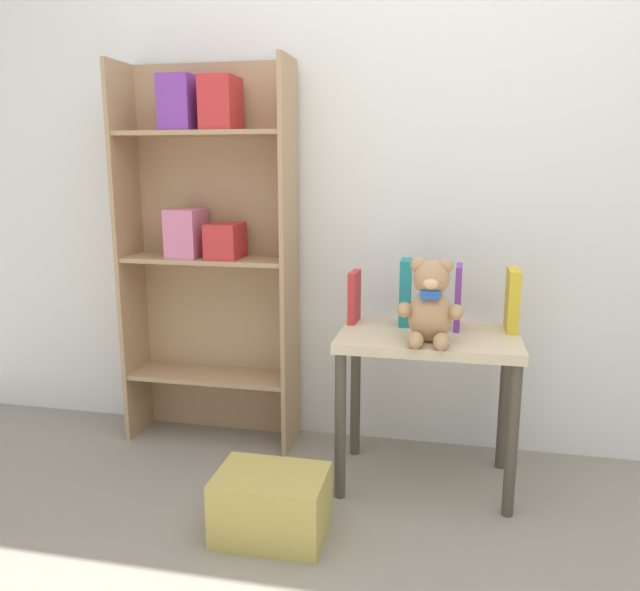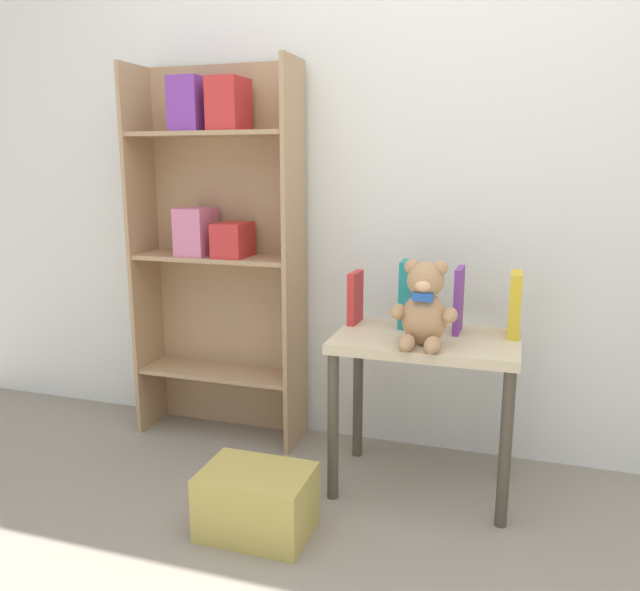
{
  "view_description": "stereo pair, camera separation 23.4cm",
  "coord_description": "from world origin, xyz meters",
  "views": [
    {
      "loc": [
        0.13,
        -1.08,
        1.17
      ],
      "look_at": [
        -0.35,
        1.16,
        0.69
      ],
      "focal_mm": 35.0,
      "sensor_mm": 36.0,
      "label": 1
    },
    {
      "loc": [
        0.35,
        -1.02,
        1.17
      ],
      "look_at": [
        -0.35,
        1.16,
        0.69
      ],
      "focal_mm": 35.0,
      "sensor_mm": 36.0,
      "label": 2
    }
  ],
  "objects": [
    {
      "name": "wall_back",
      "position": [
        0.0,
        1.48,
        1.25
      ],
      "size": [
        4.8,
        0.06,
        2.5
      ],
      "color": "silver",
      "rests_on": "ground_plane"
    },
    {
      "name": "bookshelf_side",
      "position": [
        -0.86,
        1.35,
        0.89
      ],
      "size": [
        0.71,
        0.24,
        1.57
      ],
      "color": "tan",
      "rests_on": "ground_plane"
    },
    {
      "name": "book_standing_teal",
      "position": [
        -0.03,
        1.22,
        0.7
      ],
      "size": [
        0.04,
        0.11,
        0.25
      ],
      "primitive_type": "cube",
      "rotation": [
        0.0,
        0.0,
        0.02
      ],
      "color": "teal",
      "rests_on": "display_table"
    },
    {
      "name": "book_standing_yellow",
      "position": [
        0.35,
        1.22,
        0.69
      ],
      "size": [
        0.04,
        0.15,
        0.23
      ],
      "primitive_type": "cube",
      "rotation": [
        0.0,
        0.0,
        0.01
      ],
      "color": "gold",
      "rests_on": "display_table"
    },
    {
      "name": "book_standing_red",
      "position": [
        -0.23,
        1.22,
        0.67
      ],
      "size": [
        0.03,
        0.12,
        0.2
      ],
      "primitive_type": "cube",
      "rotation": [
        0.0,
        0.0,
        -0.05
      ],
      "color": "red",
      "rests_on": "display_table"
    },
    {
      "name": "display_table",
      "position": [
        0.06,
        1.11,
        0.48
      ],
      "size": [
        0.64,
        0.41,
        0.58
      ],
      "color": "beige",
      "rests_on": "ground_plane"
    },
    {
      "name": "storage_bin",
      "position": [
        -0.4,
        0.65,
        0.11
      ],
      "size": [
        0.35,
        0.25,
        0.21
      ],
      "color": "tan",
      "rests_on": "ground_plane"
    },
    {
      "name": "teddy_bear",
      "position": [
        0.07,
        0.99,
        0.71
      ],
      "size": [
        0.22,
        0.2,
        0.29
      ],
      "color": "tan",
      "rests_on": "display_table"
    },
    {
      "name": "book_standing_purple",
      "position": [
        0.16,
        1.2,
        0.69
      ],
      "size": [
        0.03,
        0.14,
        0.24
      ],
      "primitive_type": "cube",
      "rotation": [
        0.0,
        0.0,
        -0.02
      ],
      "color": "purple",
      "rests_on": "display_table"
    }
  ]
}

